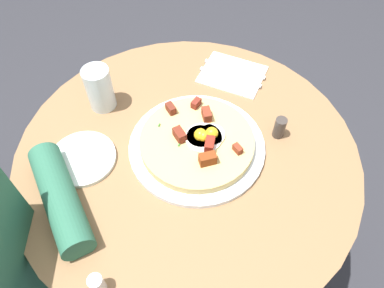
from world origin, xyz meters
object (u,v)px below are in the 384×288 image
(dining_table, at_px, (188,186))
(pizza_plate, at_px, (197,146))
(salt_shaker, at_px, (97,284))
(knife, at_px, (235,69))
(bread_plate, at_px, (83,158))
(fork, at_px, (230,77))
(pepper_shaker, at_px, (280,128))
(breakfast_pizza, at_px, (198,141))
(water_glass, at_px, (99,88))

(dining_table, bearing_deg, pizza_plate, -162.77)
(salt_shaker, bearing_deg, knife, -118.35)
(dining_table, xyz_separation_m, salt_shaker, (0.17, 0.31, 0.20))
(dining_table, distance_m, pizza_plate, 0.18)
(bread_plate, height_order, salt_shaker, salt_shaker)
(fork, relative_size, pepper_shaker, 3.14)
(pepper_shaker, bearing_deg, breakfast_pizza, 8.76)
(pizza_plate, distance_m, bread_plate, 0.27)
(breakfast_pizza, distance_m, pepper_shaker, 0.20)
(dining_table, distance_m, pepper_shaker, 0.30)
(dining_table, height_order, pepper_shaker, pepper_shaker)
(pizza_plate, bearing_deg, bread_plate, 5.34)
(water_glass, height_order, salt_shaker, water_glass)
(breakfast_pizza, bearing_deg, water_glass, -31.62)
(knife, distance_m, salt_shaker, 0.67)
(bread_plate, xyz_separation_m, water_glass, (-0.03, -0.17, 0.05))
(fork, distance_m, knife, 0.04)
(bread_plate, distance_m, fork, 0.45)
(pizza_plate, relative_size, bread_plate, 2.08)
(bread_plate, relative_size, water_glass, 1.33)
(knife, bearing_deg, pizza_plate, -88.28)
(fork, bearing_deg, knife, 90.00)
(water_glass, bearing_deg, pizza_plate, 148.02)
(water_glass, bearing_deg, salt_shaker, 95.18)
(bread_plate, bearing_deg, pizza_plate, -174.66)
(knife, distance_m, water_glass, 0.38)
(knife, bearing_deg, bread_plate, -117.31)
(pepper_shaker, bearing_deg, fork, -64.21)
(knife, height_order, water_glass, water_glass)
(pizza_plate, bearing_deg, pepper_shaker, -171.10)
(breakfast_pizza, relative_size, water_glass, 2.29)
(salt_shaker, height_order, pepper_shaker, pepper_shaker)
(bread_plate, height_order, water_glass, water_glass)
(dining_table, height_order, water_glass, water_glass)
(dining_table, distance_m, water_glass, 0.35)
(pizza_plate, xyz_separation_m, water_glass, (0.24, -0.15, 0.05))
(breakfast_pizza, distance_m, salt_shaker, 0.38)
(bread_plate, xyz_separation_m, salt_shaker, (-0.07, 0.29, 0.02))
(bread_plate, relative_size, pepper_shaker, 2.74)
(dining_table, bearing_deg, water_glass, -36.01)
(bread_plate, bearing_deg, fork, -145.20)
(breakfast_pizza, bearing_deg, pepper_shaker, -171.24)
(dining_table, bearing_deg, fork, -117.76)
(breakfast_pizza, relative_size, knife, 1.50)
(fork, height_order, water_glass, water_glass)
(dining_table, bearing_deg, knife, -117.53)
(fork, height_order, knife, same)
(fork, bearing_deg, dining_table, -91.96)
(salt_shaker, bearing_deg, pizza_plate, -121.67)
(water_glass, bearing_deg, knife, -161.92)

